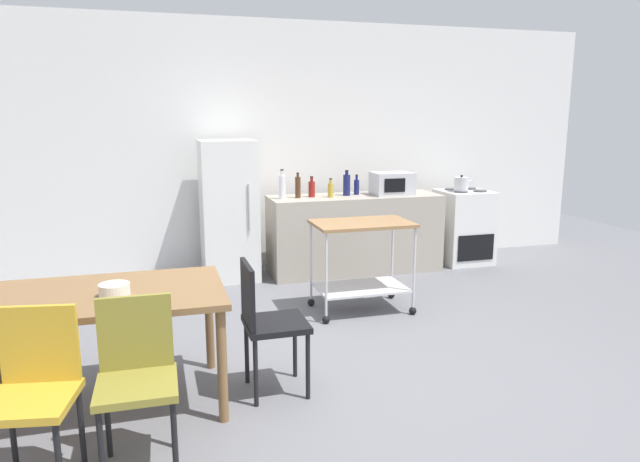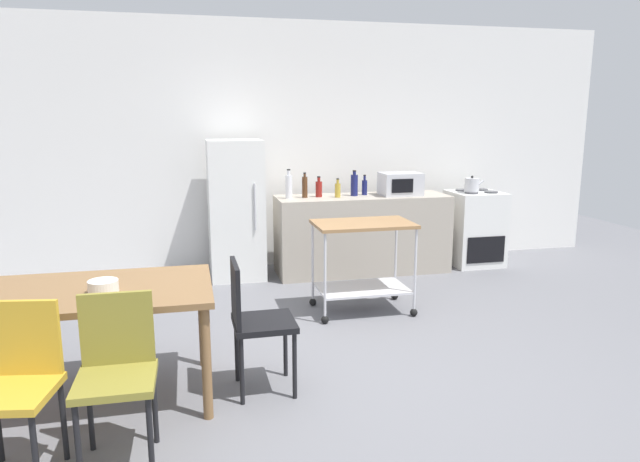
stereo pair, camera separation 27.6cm
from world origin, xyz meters
TOP-DOWN VIEW (x-y plane):
  - ground_plane at (0.00, 0.00)m, footprint 12.00×12.00m
  - back_wall at (0.00, 3.20)m, footprint 8.40×0.12m
  - kitchen_counter at (0.90, 2.60)m, footprint 2.00×0.64m
  - dining_table at (-1.69, -0.01)m, footprint 1.50×0.90m
  - chair_olive at (-1.47, -0.70)m, footprint 0.41×0.41m
  - chair_black at (-0.68, -0.10)m, footprint 0.40×0.40m
  - chair_mustard at (-1.95, -0.73)m, footprint 0.46×0.46m
  - stove_oven at (2.35, 2.62)m, footprint 0.60×0.61m
  - refrigerator at (-0.55, 2.70)m, footprint 0.60×0.63m
  - kitchen_cart at (0.49, 1.26)m, footprint 0.91×0.57m
  - bottle_vinegar at (0.03, 2.57)m, footprint 0.08×0.08m
  - bottle_sesame_oil at (0.22, 2.61)m, footprint 0.06×0.06m
  - bottle_wine at (0.39, 2.63)m, footprint 0.07×0.07m
  - bottle_sparkling_water at (0.59, 2.55)m, footprint 0.06×0.06m
  - bottle_soy_sauce at (0.81, 2.63)m, footprint 0.08×0.08m
  - bottle_hot_sauce at (0.94, 2.68)m, footprint 0.06×0.06m
  - microwave at (1.34, 2.56)m, footprint 0.46×0.35m
  - fruit_bowl at (-1.59, -0.11)m, footprint 0.18×0.18m
  - kettle at (2.23, 2.52)m, footprint 0.24×0.17m

SIDE VIEW (x-z plane):
  - ground_plane at x=0.00m, z-range 0.00..0.00m
  - kitchen_counter at x=0.90m, z-range 0.00..0.90m
  - stove_oven at x=2.35m, z-range -0.01..0.91m
  - chair_olive at x=-1.47m, z-range 0.07..0.96m
  - chair_black at x=-0.68m, z-range 0.07..0.96m
  - chair_mustard at x=-1.95m, z-range 0.07..0.96m
  - kitchen_cart at x=0.49m, z-range 0.15..1.00m
  - dining_table at x=-1.69m, z-range 0.30..1.05m
  - refrigerator at x=-0.55m, z-range 0.00..1.55m
  - fruit_bowl at x=-1.59m, z-range 0.75..0.83m
  - bottle_sparkling_water at x=0.59m, z-range 0.88..1.09m
  - bottle_hot_sauce at x=0.94m, z-range 0.88..1.11m
  - bottle_wine at x=0.39m, z-range 0.88..1.11m
  - kettle at x=2.23m, z-range 0.91..1.10m
  - bottle_sesame_oil at x=0.22m, z-range 0.88..1.17m
  - bottle_soy_sauce at x=0.81m, z-range 0.88..1.17m
  - microwave at x=1.34m, z-range 0.90..1.16m
  - bottle_vinegar at x=0.03m, z-range 0.87..1.20m
  - back_wall at x=0.00m, z-range 0.00..2.90m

